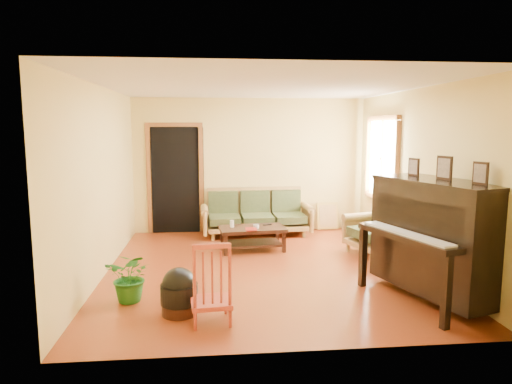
{
  "coord_description": "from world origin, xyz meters",
  "views": [
    {
      "loc": [
        -0.74,
        -6.38,
        2.04
      ],
      "look_at": [
        -0.1,
        0.2,
        1.1
      ],
      "focal_mm": 32.0,
      "sensor_mm": 36.0,
      "label": 1
    }
  ],
  "objects": [
    {
      "name": "floor",
      "position": [
        0.0,
        0.0,
        0.0
      ],
      "size": [
        5.0,
        5.0,
        0.0
      ],
      "primitive_type": "plane",
      "color": "#60210C",
      "rests_on": "ground"
    },
    {
      "name": "doorway",
      "position": [
        -1.45,
        2.48,
        1.02
      ],
      "size": [
        1.08,
        0.16,
        2.05
      ],
      "primitive_type": "cube",
      "color": "black",
      "rests_on": "floor"
    },
    {
      "name": "window",
      "position": [
        2.21,
        1.3,
        1.5
      ],
      "size": [
        0.12,
        1.36,
        1.46
      ],
      "primitive_type": "cube",
      "color": "white",
      "rests_on": "right_wall"
    },
    {
      "name": "sofa",
      "position": [
        0.09,
        2.07,
        0.44
      ],
      "size": [
        2.08,
        0.94,
        0.88
      ],
      "primitive_type": "cube",
      "rotation": [
        0.0,
        0.0,
        0.04
      ],
      "color": "olive",
      "rests_on": "floor"
    },
    {
      "name": "coffee_table",
      "position": [
        -0.08,
        1.01,
        0.2
      ],
      "size": [
        1.13,
        0.69,
        0.39
      ],
      "primitive_type": "cube",
      "rotation": [
        0.0,
        0.0,
        0.1
      ],
      "color": "black",
      "rests_on": "floor"
    },
    {
      "name": "armchair",
      "position": [
        1.88,
        0.55,
        0.46
      ],
      "size": [
        1.11,
        1.14,
        0.92
      ],
      "primitive_type": "cube",
      "rotation": [
        0.0,
        0.0,
        0.29
      ],
      "color": "olive",
      "rests_on": "floor"
    },
    {
      "name": "piano",
      "position": [
        1.9,
        -1.36,
        0.72
      ],
      "size": [
        1.4,
        1.84,
        1.43
      ],
      "primitive_type": "cube",
      "rotation": [
        0.0,
        0.0,
        0.31
      ],
      "color": "black",
      "rests_on": "floor"
    },
    {
      "name": "footstool",
      "position": [
        -1.12,
        -1.53,
        0.2
      ],
      "size": [
        0.53,
        0.53,
        0.39
      ],
      "primitive_type": "cylinder",
      "rotation": [
        0.0,
        0.0,
        -0.35
      ],
      "color": "black",
      "rests_on": "floor"
    },
    {
      "name": "red_chair",
      "position": [
        -0.77,
        -1.78,
        0.44
      ],
      "size": [
        0.45,
        0.49,
        0.89
      ],
      "primitive_type": "cube",
      "rotation": [
        0.0,
        0.0,
        0.09
      ],
      "color": "maroon",
      "rests_on": "floor"
    },
    {
      "name": "leaning_frame",
      "position": [
        1.55,
        2.4,
        0.29
      ],
      "size": [
        0.44,
        0.12,
        0.58
      ],
      "primitive_type": "cube",
      "rotation": [
        0.0,
        0.0,
        0.04
      ],
      "color": "gold",
      "rests_on": "floor"
    },
    {
      "name": "ceramic_crock",
      "position": [
        1.91,
        2.25,
        0.13
      ],
      "size": [
        0.24,
        0.24,
        0.25
      ],
      "primitive_type": "cylinder",
      "rotation": [
        0.0,
        0.0,
        -0.25
      ],
      "color": "#314B94",
      "rests_on": "floor"
    },
    {
      "name": "potted_plant",
      "position": [
        -1.7,
        -1.11,
        0.3
      ],
      "size": [
        0.65,
        0.6,
        0.61
      ],
      "primitive_type": "imported",
      "rotation": [
        0.0,
        0.0,
        -0.25
      ],
      "color": "#1B5B1A",
      "rests_on": "floor"
    },
    {
      "name": "book",
      "position": [
        -0.21,
        0.8,
        0.4
      ],
      "size": [
        0.18,
        0.24,
        0.02
      ],
      "primitive_type": "imported",
      "rotation": [
        0.0,
        0.0,
        -0.01
      ],
      "color": "maroon",
      "rests_on": "coffee_table"
    },
    {
      "name": "candle",
      "position": [
        -0.42,
        1.05,
        0.45
      ],
      "size": [
        0.09,
        0.09,
        0.12
      ],
      "primitive_type": "cylinder",
      "rotation": [
        0.0,
        0.0,
        0.32
      ],
      "color": "white",
      "rests_on": "coffee_table"
    },
    {
      "name": "glass_jar",
      "position": [
        -0.03,
        0.93,
        0.42
      ],
      "size": [
        0.12,
        0.12,
        0.06
      ],
      "primitive_type": "cylinder",
      "rotation": [
        0.0,
        0.0,
        0.35
      ],
      "color": "silver",
      "rests_on": "coffee_table"
    },
    {
      "name": "remote",
      "position": [
        0.18,
        1.16,
        0.4
      ],
      "size": [
        0.16,
        0.09,
        0.02
      ],
      "primitive_type": "cube",
      "rotation": [
        0.0,
        0.0,
        0.33
      ],
      "color": "black",
      "rests_on": "coffee_table"
    }
  ]
}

